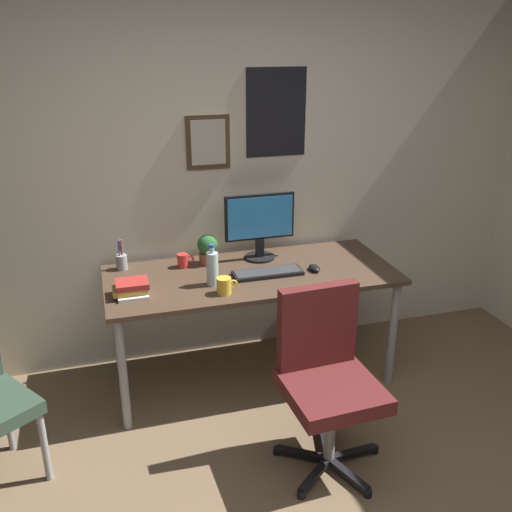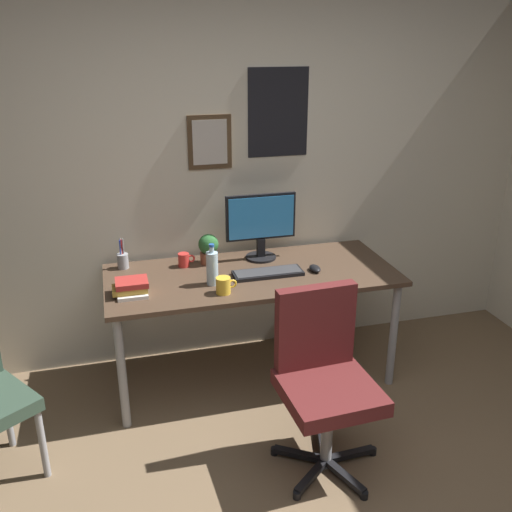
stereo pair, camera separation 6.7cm
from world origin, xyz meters
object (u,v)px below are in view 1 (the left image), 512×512
object	(u,v)px
computer_mouse	(314,268)
pen_cup	(122,261)
book_stack_left	(131,289)
water_bottle	(212,268)
office_chair	(326,371)
coffee_mug_far	(224,286)
monitor	(260,224)
potted_plant	(208,248)
keyboard	(268,273)
coffee_mug_near	(183,260)

from	to	relation	value
computer_mouse	pen_cup	xyz separation A→B (m)	(-1.15, 0.36, 0.04)
computer_mouse	book_stack_left	world-z (taller)	book_stack_left
water_bottle	pen_cup	bearing A→B (deg)	142.10
office_chair	book_stack_left	distance (m)	1.17
office_chair	computer_mouse	xyz separation A→B (m)	(0.24, 0.77, 0.23)
coffee_mug_far	monitor	bearing A→B (deg)	53.43
potted_plant	pen_cup	bearing A→B (deg)	173.95
water_bottle	pen_cup	size ratio (longest dim) A/B	1.26
computer_mouse	book_stack_left	xyz separation A→B (m)	(-1.13, -0.05, 0.03)
computer_mouse	pen_cup	bearing A→B (deg)	162.67
monitor	pen_cup	world-z (taller)	monitor
potted_plant	book_stack_left	bearing A→B (deg)	-145.07
keyboard	computer_mouse	size ratio (longest dim) A/B	3.91
office_chair	coffee_mug_near	world-z (taller)	office_chair
office_chair	monitor	bearing A→B (deg)	91.75
office_chair	coffee_mug_near	bearing A→B (deg)	116.93
monitor	potted_plant	world-z (taller)	monitor
keyboard	potted_plant	size ratio (longest dim) A/B	2.21
computer_mouse	coffee_mug_near	world-z (taller)	coffee_mug_near
pen_cup	monitor	bearing A→B (deg)	-3.77
coffee_mug_near	book_stack_left	distance (m)	0.49
coffee_mug_near	pen_cup	xyz separation A→B (m)	(-0.38, 0.07, 0.01)
coffee_mug_near	pen_cup	world-z (taller)	pen_cup
office_chair	potted_plant	distance (m)	1.19
monitor	book_stack_left	world-z (taller)	monitor
potted_plant	book_stack_left	distance (m)	0.63
keyboard	potted_plant	xyz separation A→B (m)	(-0.32, 0.28, 0.09)
coffee_mug_near	keyboard	bearing A→B (deg)	-29.59
keyboard	coffee_mug_far	size ratio (longest dim) A/B	3.52
coffee_mug_far	book_stack_left	size ratio (longest dim) A/B	0.61
computer_mouse	coffee_mug_far	distance (m)	0.64
office_chair	potted_plant	bearing A→B (deg)	109.43
potted_plant	water_bottle	bearing A→B (deg)	-96.76
book_stack_left	keyboard	bearing A→B (deg)	5.13
pen_cup	keyboard	bearing A→B (deg)	-21.74
keyboard	water_bottle	xyz separation A→B (m)	(-0.35, -0.05, 0.09)
pen_cup	computer_mouse	bearing A→B (deg)	-17.33
computer_mouse	potted_plant	bearing A→B (deg)	153.79
water_bottle	keyboard	bearing A→B (deg)	7.76
office_chair	coffee_mug_far	size ratio (longest dim) A/B	7.77
coffee_mug_near	book_stack_left	xyz separation A→B (m)	(-0.35, -0.34, 0.00)
monitor	keyboard	world-z (taller)	monitor
water_bottle	coffee_mug_far	distance (m)	0.16
coffee_mug_far	book_stack_left	distance (m)	0.52
computer_mouse	water_bottle	xyz separation A→B (m)	(-0.65, -0.03, 0.09)
office_chair	monitor	xyz separation A→B (m)	(-0.03, 1.08, 0.45)
office_chair	water_bottle	world-z (taller)	water_bottle
pen_cup	book_stack_left	distance (m)	0.42
keyboard	monitor	bearing A→B (deg)	83.56
potted_plant	office_chair	bearing A→B (deg)	-70.57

